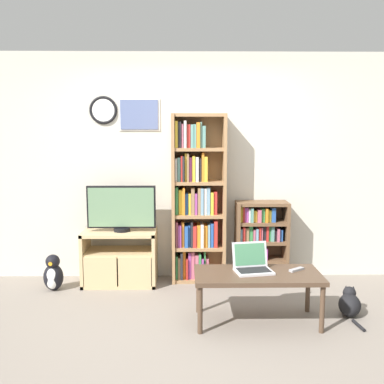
{
  "coord_description": "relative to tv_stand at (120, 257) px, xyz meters",
  "views": [
    {
      "loc": [
        -0.03,
        -3.55,
        1.73
      ],
      "look_at": [
        0.04,
        0.9,
        1.11
      ],
      "focal_mm": 42.0,
      "sensor_mm": 36.0,
      "label": 1
    }
  ],
  "objects": [
    {
      "name": "remote_near_laptop",
      "position": [
        1.75,
        -0.98,
        0.16
      ],
      "size": [
        0.16,
        0.13,
        0.02
      ],
      "rotation": [
        0.0,
        0.0,
        2.19
      ],
      "color": "#99999E",
      "rests_on": "coffee_table"
    },
    {
      "name": "cat",
      "position": [
        2.28,
        -0.91,
        -0.19
      ],
      "size": [
        0.27,
        0.51,
        0.27
      ],
      "rotation": [
        0.0,
        0.0,
        -0.27
      ],
      "color": "black",
      "rests_on": "ground_plane"
    },
    {
      "name": "ground_plane",
      "position": [
        0.77,
        -1.37,
        -0.31
      ],
      "size": [
        18.0,
        18.0,
        0.0
      ],
      "primitive_type": "plane",
      "color": "gray"
    },
    {
      "name": "wall_back",
      "position": [
        0.76,
        0.3,
        1.0
      ],
      "size": [
        5.8,
        0.09,
        2.6
      ],
      "color": "beige",
      "rests_on": "ground_plane"
    },
    {
      "name": "penguin_figurine",
      "position": [
        -0.7,
        -0.2,
        -0.13
      ],
      "size": [
        0.21,
        0.19,
        0.4
      ],
      "color": "black",
      "rests_on": "ground_plane"
    },
    {
      "name": "television",
      "position": [
        0.03,
        -0.01,
        0.56
      ],
      "size": [
        0.76,
        0.18,
        0.51
      ],
      "color": "black",
      "rests_on": "tv_stand"
    },
    {
      "name": "coffee_table",
      "position": [
        1.38,
        -1.05,
        0.11
      ],
      "size": [
        1.13,
        0.54,
        0.46
      ],
      "color": "#4C3828",
      "rests_on": "ground_plane"
    },
    {
      "name": "tv_stand",
      "position": [
        0.0,
        0.0,
        0.0
      ],
      "size": [
        0.82,
        0.46,
        0.61
      ],
      "color": "tan",
      "rests_on": "ground_plane"
    },
    {
      "name": "laptop",
      "position": [
        1.34,
        -0.98,
        0.22
      ],
      "size": [
        0.37,
        0.32,
        0.25
      ],
      "rotation": [
        0.0,
        0.0,
        0.18
      ],
      "color": "silver",
      "rests_on": "coffee_table"
    },
    {
      "name": "bookshelf_short",
      "position": [
        1.59,
        0.12,
        0.15
      ],
      "size": [
        0.59,
        0.3,
        0.92
      ],
      "color": "brown",
      "rests_on": "ground_plane"
    },
    {
      "name": "bookshelf_tall",
      "position": [
        0.86,
        0.12,
        0.61
      ],
      "size": [
        0.61,
        0.3,
        1.91
      ],
      "color": "#9E754C",
      "rests_on": "ground_plane"
    }
  ]
}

